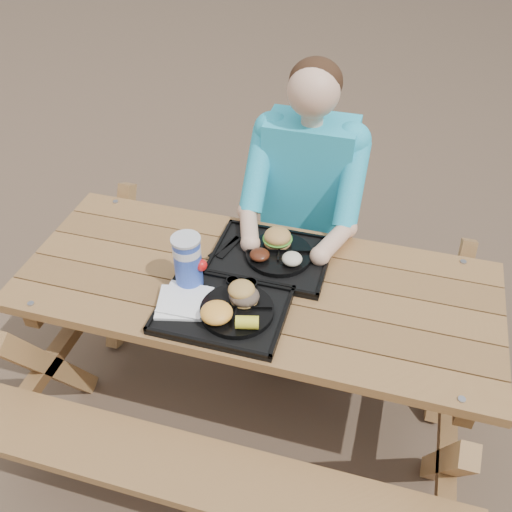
# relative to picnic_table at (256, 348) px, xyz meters

# --- Properties ---
(ground) EXTENTS (60.00, 60.00, 0.00)m
(ground) POSITION_rel_picnic_table_xyz_m (0.00, 0.00, -0.38)
(ground) COLOR #999999
(ground) RESTS_ON ground
(picnic_table) EXTENTS (1.80, 1.49, 0.75)m
(picnic_table) POSITION_rel_picnic_table_xyz_m (0.00, 0.00, 0.00)
(picnic_table) COLOR #999999
(picnic_table) RESTS_ON ground
(tray_near) EXTENTS (0.45, 0.35, 0.02)m
(tray_near) POSITION_rel_picnic_table_xyz_m (-0.07, -0.18, 0.39)
(tray_near) COLOR black
(tray_near) RESTS_ON picnic_table
(tray_far) EXTENTS (0.45, 0.35, 0.02)m
(tray_far) POSITION_rel_picnic_table_xyz_m (0.02, 0.14, 0.39)
(tray_far) COLOR black
(tray_far) RESTS_ON picnic_table
(plate_near) EXTENTS (0.26, 0.26, 0.02)m
(plate_near) POSITION_rel_picnic_table_xyz_m (-0.02, -0.19, 0.41)
(plate_near) COLOR black
(plate_near) RESTS_ON tray_near
(plate_far) EXTENTS (0.26, 0.26, 0.02)m
(plate_far) POSITION_rel_picnic_table_xyz_m (0.05, 0.15, 0.41)
(plate_far) COLOR black
(plate_far) RESTS_ON tray_far
(napkin_stack) EXTENTS (0.21, 0.21, 0.02)m
(napkin_stack) POSITION_rel_picnic_table_xyz_m (-0.22, -0.20, 0.40)
(napkin_stack) COLOR white
(napkin_stack) RESTS_ON tray_near
(soda_cup) EXTENTS (0.10, 0.10, 0.20)m
(soda_cup) POSITION_rel_picnic_table_xyz_m (-0.23, -0.09, 0.50)
(soda_cup) COLOR #1739B1
(soda_cup) RESTS_ON tray_near
(condiment_bbq) EXTENTS (0.05, 0.05, 0.03)m
(condiment_bbq) POSITION_rel_picnic_table_xyz_m (-0.07, -0.06, 0.41)
(condiment_bbq) COLOR #330805
(condiment_bbq) RESTS_ON tray_near
(condiment_mustard) EXTENTS (0.06, 0.06, 0.03)m
(condiment_mustard) POSITION_rel_picnic_table_xyz_m (-0.01, -0.06, 0.41)
(condiment_mustard) COLOR gold
(condiment_mustard) RESTS_ON tray_near
(sandwich) EXTENTS (0.10, 0.10, 0.10)m
(sandwich) POSITION_rel_picnic_table_xyz_m (-0.00, -0.14, 0.47)
(sandwich) COLOR #BE8B43
(sandwich) RESTS_ON plate_near
(mac_cheese) EXTENTS (0.11, 0.11, 0.06)m
(mac_cheese) POSITION_rel_picnic_table_xyz_m (-0.07, -0.25, 0.44)
(mac_cheese) COLOR #FFB443
(mac_cheese) RESTS_ON plate_near
(corn_cob) EXTENTS (0.09, 0.09, 0.05)m
(corn_cob) POSITION_rel_picnic_table_xyz_m (0.04, -0.26, 0.44)
(corn_cob) COLOR yellow
(corn_cob) RESTS_ON plate_near
(cutlery_far) EXTENTS (0.07, 0.17, 0.01)m
(cutlery_far) POSITION_rel_picnic_table_xyz_m (-0.15, 0.15, 0.40)
(cutlery_far) COLOR black
(cutlery_far) RESTS_ON tray_far
(burger) EXTENTS (0.11, 0.11, 0.10)m
(burger) POSITION_rel_picnic_table_xyz_m (0.03, 0.20, 0.46)
(burger) COLOR #BB8342
(burger) RESTS_ON plate_far
(baked_beans) EXTENTS (0.08, 0.08, 0.04)m
(baked_beans) POSITION_rel_picnic_table_xyz_m (-0.01, 0.09, 0.43)
(baked_beans) COLOR #4B1E0F
(baked_beans) RESTS_ON plate_far
(potato_salad) EXTENTS (0.08, 0.08, 0.04)m
(potato_salad) POSITION_rel_picnic_table_xyz_m (0.11, 0.10, 0.44)
(potato_salad) COLOR beige
(potato_salad) RESTS_ON plate_far
(diner) EXTENTS (0.48, 0.84, 1.28)m
(diner) POSITION_rel_picnic_table_xyz_m (0.07, 0.59, 0.27)
(diner) COLOR #1CC2C4
(diner) RESTS_ON ground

